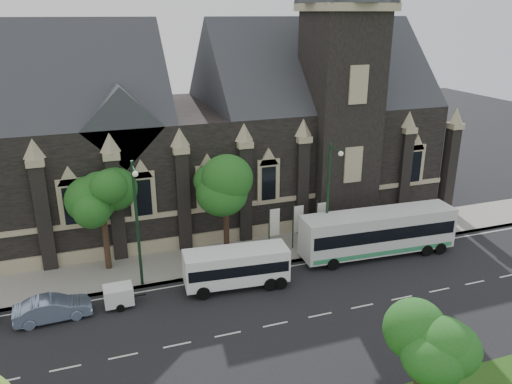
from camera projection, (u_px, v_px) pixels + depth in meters
name	position (u px, v px, depth m)	size (l,w,h in m)	color
ground	(228.00, 334.00, 29.50)	(160.00, 160.00, 0.00)	black
sidewalk	(192.00, 262.00, 37.91)	(80.00, 5.00, 0.15)	gray
museum	(222.00, 127.00, 45.02)	(40.00, 17.70, 29.90)	black
tree_park_east	(425.00, 338.00, 21.60)	(3.40, 3.40, 6.28)	black
tree_walk_right	(227.00, 180.00, 38.05)	(4.08, 4.08, 7.80)	black
tree_walk_left	(104.00, 195.00, 35.26)	(3.91, 3.91, 7.64)	black
street_lamp_near	(329.00, 194.00, 37.20)	(0.36, 1.88, 9.00)	#15301C
street_lamp_mid	(137.00, 219.00, 32.82)	(0.36, 1.88, 9.00)	#15301C
banner_flag_left	(273.00, 225.00, 38.66)	(0.90, 0.10, 4.00)	#15301C
banner_flag_center	(297.00, 222.00, 39.28)	(0.90, 0.10, 4.00)	#15301C
banner_flag_right	(320.00, 218.00, 39.91)	(0.90, 0.10, 4.00)	#15301C
tour_coach	(378.00, 232.00, 38.56)	(12.29, 3.32, 3.55)	silver
shuttle_bus	(237.00, 266.00, 34.17)	(7.24, 3.03, 2.73)	white
box_trailer	(119.00, 295.00, 32.10)	(2.63, 1.54, 1.40)	white
sedan	(53.00, 309.00, 30.73)	(1.58, 4.52, 1.49)	#7385A7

